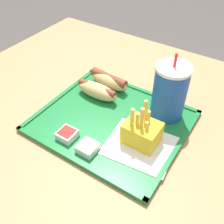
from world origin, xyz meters
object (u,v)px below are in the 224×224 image
at_px(hot_dog_far, 109,80).
at_px(fries_carton, 142,132).
at_px(hot_dog_near, 97,90).
at_px(sauce_cup_mayo, 88,148).
at_px(sauce_cup_ketchup, 67,134).
at_px(soda_cup, 170,92).

relative_size(hot_dog_far, fries_carton, 1.18).
height_order(hot_dog_far, hot_dog_near, same).
relative_size(hot_dog_far, sauce_cup_mayo, 3.11).
bearing_deg(sauce_cup_ketchup, sauce_cup_mayo, -5.15).
bearing_deg(hot_dog_near, sauce_cup_ketchup, -79.63).
xyz_separation_m(hot_dog_far, sauce_cup_mayo, (0.10, -0.24, -0.01)).
relative_size(sauce_cup_mayo, sauce_cup_ketchup, 1.00).
bearing_deg(sauce_cup_mayo, soda_cup, 65.58).
xyz_separation_m(hot_dog_near, sauce_cup_mayo, (0.10, -0.18, -0.01)).
relative_size(soda_cup, hot_dog_far, 1.36).
bearing_deg(soda_cup, sauce_cup_ketchup, -128.14).
bearing_deg(hot_dog_near, fries_carton, -23.63).
distance_m(hot_dog_near, fries_carton, 0.21).
bearing_deg(sauce_cup_ketchup, hot_dog_near, 100.37).
relative_size(fries_carton, sauce_cup_mayo, 2.63).
relative_size(hot_dog_near, sauce_cup_ketchup, 3.05).
relative_size(hot_dog_far, sauce_cup_ketchup, 3.11).
bearing_deg(fries_carton, soda_cup, 86.01).
height_order(sauce_cup_mayo, sauce_cup_ketchup, same).
xyz_separation_m(hot_dog_far, sauce_cup_ketchup, (0.03, -0.24, -0.01)).
distance_m(soda_cup, hot_dog_near, 0.21).
bearing_deg(hot_dog_far, hot_dog_near, -90.00).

